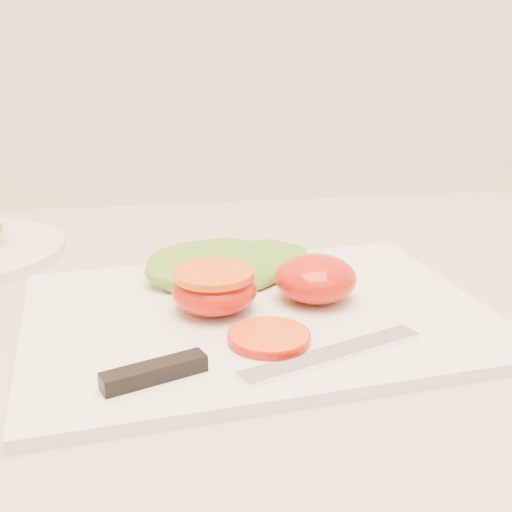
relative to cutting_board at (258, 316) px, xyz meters
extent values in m
cube|color=white|center=(0.00, 0.00, 0.00)|extent=(0.41, 0.32, 0.01)
ellipsoid|color=red|center=(0.05, 0.02, 0.02)|extent=(0.07, 0.07, 0.04)
ellipsoid|color=red|center=(-0.04, 0.01, 0.02)|extent=(0.07, 0.07, 0.04)
cylinder|color=#E44A1E|center=(-0.04, 0.01, 0.04)|extent=(0.07, 0.07, 0.01)
cylinder|color=#E24C0B|center=(0.00, -0.06, 0.01)|extent=(0.06, 0.06, 0.01)
ellipsoid|color=#73A42B|center=(-0.03, 0.08, 0.02)|extent=(0.15, 0.11, 0.03)
ellipsoid|color=#73A42B|center=(0.02, 0.09, 0.02)|extent=(0.13, 0.11, 0.02)
cube|color=silver|center=(0.04, -0.09, 0.01)|extent=(0.15, 0.07, 0.00)
cube|color=black|center=(-0.09, -0.10, 0.01)|extent=(0.07, 0.04, 0.01)
camera|label=1|loc=(-0.08, -0.49, 0.23)|focal=45.00mm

